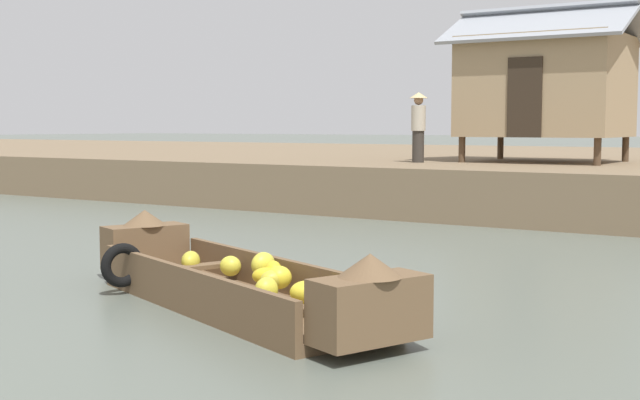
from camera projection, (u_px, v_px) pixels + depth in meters
name	position (u px, v px, depth m)	size (l,w,h in m)	color
ground_plane	(332.00, 251.00, 13.41)	(300.00, 300.00, 0.00)	#596056
riverbank_strip	(588.00, 174.00, 25.36)	(160.00, 20.00, 1.09)	#756047
banana_boat	(238.00, 282.00, 9.20)	(5.13, 2.86, 0.88)	brown
stilt_house_left	(546.00, 84.00, 20.46)	(4.28, 3.40, 3.71)	#4C3826
vendor_person	(418.00, 123.00, 20.30)	(0.44, 0.44, 1.66)	#332D28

